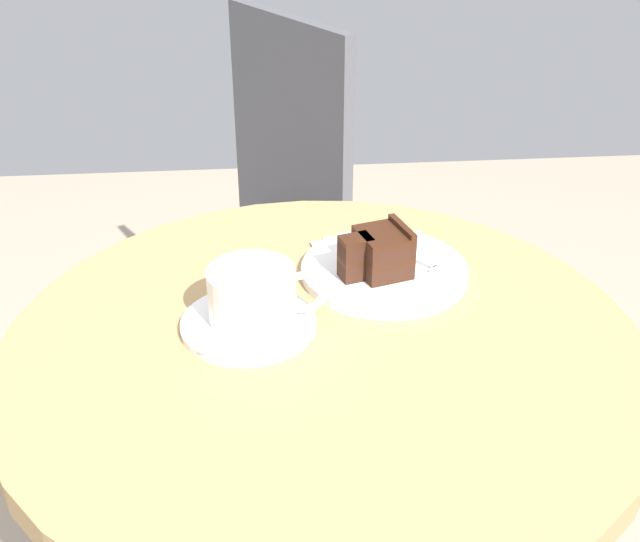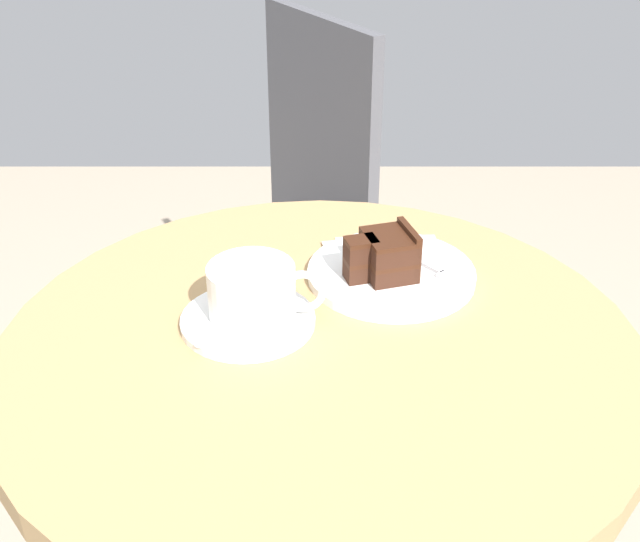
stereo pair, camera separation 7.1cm
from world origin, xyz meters
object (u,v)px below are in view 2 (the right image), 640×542
teaspoon (224,342)px  cafe_chair (283,218)px  saucer (245,320)px  cake_slice (382,255)px  napkin (383,261)px  coffee_cup (250,290)px  fork (429,268)px  cake_plate (389,274)px

teaspoon → cafe_chair: 0.75m
saucer → cake_slice: 0.19m
teaspoon → cake_slice: bearing=-146.3°
saucer → napkin: saucer is taller
coffee_cup → napkin: 0.22m
teaspoon → napkin: 0.27m
cafe_chair → fork: bearing=-12.0°
fork → cake_slice: bearing=-117.0°
coffee_cup → cake_slice: bearing=28.8°
coffee_cup → cake_plate: (0.16, 0.10, -0.04)m
coffee_cup → cake_plate: coffee_cup is taller
saucer → cake_plate: (0.17, 0.10, 0.00)m
coffee_cup → cake_plate: bearing=30.9°
cake_plate → cake_slice: size_ratio=2.24×
cake_slice → napkin: bearing=83.7°
coffee_cup → napkin: bearing=40.8°
cake_plate → fork: (0.05, 0.00, 0.01)m
cake_slice → napkin: 0.07m
cake_plate → cake_slice: 0.04m
coffee_cup → fork: 0.24m
saucer → cake_plate: 0.20m
cake_plate → teaspoon: bearing=-140.6°
saucer → cafe_chair: (0.01, 0.67, -0.20)m
cake_slice → napkin: cake_slice is taller
fork → napkin: (-0.05, 0.04, -0.01)m
fork → napkin: bearing=-166.2°
teaspoon → napkin: bearing=-138.2°
coffee_cup → fork: coffee_cup is taller
teaspoon → saucer: bearing=-113.0°
saucer → teaspoon: (-0.02, -0.05, 0.01)m
saucer → napkin: (0.17, 0.14, -0.00)m
cake_plate → cafe_chair: (-0.16, 0.56, -0.20)m
teaspoon → cafe_chair: bearing=-97.0°
saucer → coffee_cup: size_ratio=1.15×
saucer → teaspoon: size_ratio=1.55×
napkin → fork: bearing=-36.0°
fork → saucer: bearing=-105.1°
coffee_cup → napkin: (0.16, 0.14, -0.04)m
coffee_cup → fork: (0.21, 0.10, -0.03)m
coffee_cup → cafe_chair: 0.70m
cake_slice → teaspoon: bearing=-141.6°
cake_slice → napkin: size_ratio=0.57×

